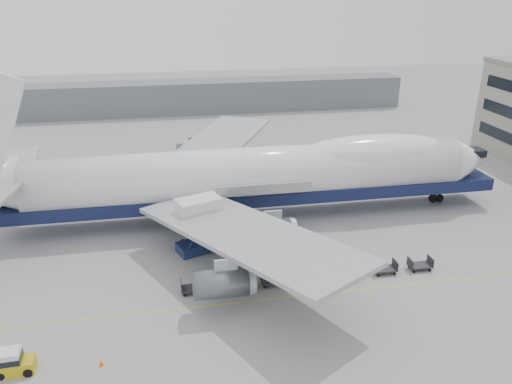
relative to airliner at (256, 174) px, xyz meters
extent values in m
plane|color=gray|center=(-0.64, -12.00, -5.62)|extent=(260.00, 260.00, 0.00)
cube|color=gold|center=(-0.64, -18.00, -5.62)|extent=(60.00, 0.15, 0.01)
cube|color=slate|center=(-10.64, 58.00, -2.12)|extent=(110.00, 8.00, 7.00)
cylinder|color=white|center=(-0.64, 0.00, 0.08)|extent=(52.00, 6.40, 6.40)
cube|color=#10163B|center=(0.36, 0.00, -2.48)|extent=(60.00, 5.76, 1.50)
cone|color=white|center=(28.36, 0.00, 0.08)|extent=(6.00, 6.40, 6.40)
ellipsoid|color=white|center=(14.96, 0.00, 1.84)|extent=(20.67, 5.78, 4.56)
cube|color=#9EA0A3|center=(-3.64, -14.28, -0.52)|extent=(20.35, 26.74, 2.26)
cube|color=#9EA0A3|center=(-3.64, 14.28, -0.52)|extent=(20.35, 26.74, 2.26)
cylinder|color=#595B60|center=(-6.64, 19.00, -2.72)|extent=(4.80, 2.60, 2.60)
cylinder|color=#595B60|center=(-0.64, 10.00, -2.72)|extent=(4.80, 2.60, 2.60)
cylinder|color=#595B60|center=(-0.64, -10.00, -2.72)|extent=(4.80, 2.60, 2.60)
cylinder|color=#595B60|center=(-6.64, -19.00, -2.72)|extent=(4.80, 2.60, 2.60)
cylinder|color=slate|center=(24.36, 0.00, -4.37)|extent=(0.36, 0.36, 2.50)
cylinder|color=black|center=(24.36, 0.00, -5.07)|extent=(1.10, 0.45, 1.10)
cylinder|color=slate|center=(-3.64, -3.00, -4.37)|extent=(0.36, 0.36, 2.50)
cylinder|color=black|center=(-3.64, -3.00, -5.07)|extent=(1.10, 0.45, 1.10)
cylinder|color=slate|center=(-3.64, 3.00, -4.37)|extent=(0.36, 0.36, 2.50)
cylinder|color=black|center=(-3.64, 3.00, -5.07)|extent=(1.10, 0.45, 1.10)
cube|color=navy|center=(-7.56, -7.50, -5.08)|extent=(5.47, 3.95, 1.09)
cube|color=silver|center=(-7.56, -7.50, -0.62)|extent=(5.17, 4.00, 2.18)
cube|color=navy|center=(-7.56, -8.59, -2.82)|extent=(3.36, 1.34, 3.91)
cube|color=navy|center=(-7.56, -6.41, -2.82)|extent=(3.36, 1.34, 3.91)
cube|color=slate|center=(-7.56, -5.91, -0.62)|extent=(2.64, 1.94, 0.15)
cylinder|color=black|center=(-9.35, -8.49, -5.18)|extent=(0.89, 0.35, 0.89)
cylinder|color=black|center=(-9.35, -6.51, -5.18)|extent=(0.89, 0.35, 0.89)
cylinder|color=black|center=(-5.78, -8.49, -5.18)|extent=(0.89, 0.35, 0.89)
cylinder|color=black|center=(-5.78, -6.51, -5.18)|extent=(0.89, 0.35, 0.89)
cube|color=gold|center=(-22.53, -23.69, -5.10)|extent=(2.72, 1.54, 1.05)
cube|color=silver|center=(-22.82, -23.71, -4.15)|extent=(1.58, 1.39, 0.95)
cube|color=black|center=(-22.82, -23.71, -4.34)|extent=(1.68, 1.49, 0.48)
cylinder|color=black|center=(-23.49, -24.31, -5.29)|extent=(0.67, 0.29, 0.67)
cylinder|color=black|center=(-23.49, -23.08, -5.29)|extent=(0.67, 0.29, 0.67)
cylinder|color=black|center=(-21.58, -24.31, -5.29)|extent=(0.67, 0.29, 0.67)
cylinder|color=black|center=(-21.58, -23.08, -5.29)|extent=(0.67, 0.29, 0.67)
cone|color=#FF640D|center=(-16.41, -24.13, -5.35)|extent=(0.36, 0.36, 0.55)
cube|color=#FF640D|center=(-16.41, -24.13, -5.61)|extent=(0.38, 0.38, 0.03)
cube|color=#2D2D30|center=(-8.87, -15.56, -5.17)|extent=(2.30, 1.35, 0.18)
cube|color=#2D2D30|center=(-9.97, -15.56, -4.77)|extent=(0.08, 1.35, 0.90)
cube|color=#2D2D30|center=(-7.77, -15.56, -4.77)|extent=(0.08, 1.35, 0.90)
cylinder|color=black|center=(-9.72, -16.11, -5.47)|extent=(0.30, 0.12, 0.30)
cylinder|color=black|center=(-9.72, -15.01, -5.47)|extent=(0.30, 0.12, 0.30)
cylinder|color=black|center=(-8.02, -16.11, -5.47)|extent=(0.30, 0.12, 0.30)
cylinder|color=black|center=(-8.02, -15.01, -5.47)|extent=(0.30, 0.12, 0.30)
cube|color=#2D2D30|center=(-5.05, -15.56, -5.17)|extent=(2.30, 1.35, 0.18)
cube|color=#2D2D30|center=(-6.15, -15.56, -4.77)|extent=(0.08, 1.35, 0.90)
cube|color=#2D2D30|center=(-3.95, -15.56, -4.77)|extent=(0.08, 1.35, 0.90)
cylinder|color=black|center=(-5.90, -16.11, -5.47)|extent=(0.30, 0.12, 0.30)
cylinder|color=black|center=(-5.90, -15.01, -5.47)|extent=(0.30, 0.12, 0.30)
cylinder|color=black|center=(-4.20, -16.11, -5.47)|extent=(0.30, 0.12, 0.30)
cylinder|color=black|center=(-4.20, -15.01, -5.47)|extent=(0.30, 0.12, 0.30)
cube|color=#2D2D30|center=(-1.24, -15.56, -5.17)|extent=(2.30, 1.35, 0.18)
cube|color=#2D2D30|center=(-2.34, -15.56, -4.77)|extent=(0.08, 1.35, 0.90)
cube|color=#2D2D30|center=(-0.14, -15.56, -4.77)|extent=(0.08, 1.35, 0.90)
cylinder|color=black|center=(-2.09, -16.11, -5.47)|extent=(0.30, 0.12, 0.30)
cylinder|color=black|center=(-2.09, -15.01, -5.47)|extent=(0.30, 0.12, 0.30)
cylinder|color=black|center=(-0.39, -16.11, -5.47)|extent=(0.30, 0.12, 0.30)
cylinder|color=black|center=(-0.39, -15.01, -5.47)|extent=(0.30, 0.12, 0.30)
cube|color=#2D2D30|center=(2.57, -15.56, -5.17)|extent=(2.30, 1.35, 0.18)
cube|color=#2D2D30|center=(1.47, -15.56, -4.77)|extent=(0.08, 1.35, 0.90)
cube|color=#2D2D30|center=(3.67, -15.56, -4.77)|extent=(0.08, 1.35, 0.90)
cylinder|color=black|center=(1.72, -16.11, -5.47)|extent=(0.30, 0.12, 0.30)
cylinder|color=black|center=(1.72, -15.01, -5.47)|extent=(0.30, 0.12, 0.30)
cylinder|color=black|center=(3.42, -16.11, -5.47)|extent=(0.30, 0.12, 0.30)
cylinder|color=black|center=(3.42, -15.01, -5.47)|extent=(0.30, 0.12, 0.30)
cube|color=#2D2D30|center=(6.39, -15.56, -5.17)|extent=(2.30, 1.35, 0.18)
cube|color=#2D2D30|center=(5.29, -15.56, -4.77)|extent=(0.08, 1.35, 0.90)
cube|color=#2D2D30|center=(7.49, -15.56, -4.77)|extent=(0.08, 1.35, 0.90)
cylinder|color=black|center=(5.54, -16.11, -5.47)|extent=(0.30, 0.12, 0.30)
cylinder|color=black|center=(5.54, -15.01, -5.47)|extent=(0.30, 0.12, 0.30)
cylinder|color=black|center=(7.24, -16.11, -5.47)|extent=(0.30, 0.12, 0.30)
cylinder|color=black|center=(7.24, -15.01, -5.47)|extent=(0.30, 0.12, 0.30)
cube|color=#2D2D30|center=(10.20, -15.56, -5.17)|extent=(2.30, 1.35, 0.18)
cube|color=#2D2D30|center=(9.10, -15.56, -4.77)|extent=(0.08, 1.35, 0.90)
cube|color=#2D2D30|center=(11.30, -15.56, -4.77)|extent=(0.08, 1.35, 0.90)
cylinder|color=black|center=(9.35, -16.11, -5.47)|extent=(0.30, 0.12, 0.30)
cylinder|color=black|center=(9.35, -15.01, -5.47)|extent=(0.30, 0.12, 0.30)
cylinder|color=black|center=(11.05, -16.11, -5.47)|extent=(0.30, 0.12, 0.30)
cylinder|color=black|center=(11.05, -15.01, -5.47)|extent=(0.30, 0.12, 0.30)
cube|color=#2D2D30|center=(14.01, -15.56, -5.17)|extent=(2.30, 1.35, 0.18)
cube|color=#2D2D30|center=(12.91, -15.56, -4.77)|extent=(0.08, 1.35, 0.90)
cube|color=#2D2D30|center=(15.11, -15.56, -4.77)|extent=(0.08, 1.35, 0.90)
cylinder|color=black|center=(13.16, -16.11, -5.47)|extent=(0.30, 0.12, 0.30)
cylinder|color=black|center=(13.16, -15.01, -5.47)|extent=(0.30, 0.12, 0.30)
cylinder|color=black|center=(14.86, -16.11, -5.47)|extent=(0.30, 0.12, 0.30)
cylinder|color=black|center=(14.86, -15.01, -5.47)|extent=(0.30, 0.12, 0.30)
camera|label=1|loc=(-10.27, -55.70, 20.97)|focal=35.00mm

